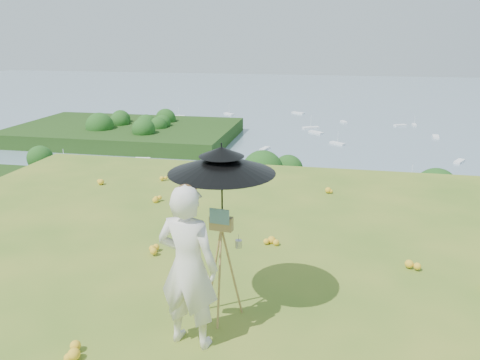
# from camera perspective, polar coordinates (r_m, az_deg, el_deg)

# --- Properties ---
(ground) EXTENTS (14.00, 14.00, 0.00)m
(ground) POSITION_cam_1_polar(r_m,az_deg,el_deg) (6.19, 0.24, -15.62)
(ground) COLOR #4B7621
(ground) RESTS_ON ground
(shoreline_tier) EXTENTS (170.00, 28.00, 8.00)m
(shoreline_tier) POSITION_cam_1_polar(r_m,az_deg,el_deg) (89.26, 9.69, -9.13)
(shoreline_tier) COLOR gray
(shoreline_tier) RESTS_ON bay_water
(bay_water) EXTENTS (700.00, 700.00, 0.00)m
(bay_water) POSITION_cam_1_polar(r_m,az_deg,el_deg) (247.94, 11.15, 8.32)
(bay_water) COLOR #7799AA
(bay_water) RESTS_ON ground
(peninsula) EXTENTS (90.00, 60.00, 12.00)m
(peninsula) POSITION_cam_1_polar(r_m,az_deg,el_deg) (180.16, -13.86, 6.46)
(peninsula) COLOR #1A350E
(peninsula) RESTS_ON bay_water
(slope_trees) EXTENTS (110.00, 50.00, 6.00)m
(slope_trees) POSITION_cam_1_polar(r_m,az_deg,el_deg) (44.12, 9.13, -7.52)
(slope_trees) COLOR #245319
(slope_trees) RESTS_ON forest_slope
(harbor_town) EXTENTS (110.00, 22.00, 5.00)m
(harbor_town) POSITION_cam_1_polar(r_m,az_deg,el_deg) (86.59, 9.91, -5.27)
(harbor_town) COLOR silver
(harbor_town) RESTS_ON shoreline_tier
(moored_boats) EXTENTS (140.00, 140.00, 0.70)m
(moored_boats) POSITION_cam_1_polar(r_m,az_deg,el_deg) (170.71, 6.61, 4.67)
(moored_boats) COLOR white
(moored_boats) RESTS_ON bay_water
(wildflowers) EXTENTS (10.00, 10.50, 0.12)m
(wildflowers) POSITION_cam_1_polar(r_m,az_deg,el_deg) (6.37, 0.69, -13.96)
(wildflowers) COLOR yellow
(wildflowers) RESTS_ON ground
(painter) EXTENTS (0.75, 0.55, 1.90)m
(painter) POSITION_cam_1_polar(r_m,az_deg,el_deg) (5.20, -6.36, -10.51)
(painter) COLOR silver
(painter) RESTS_ON ground
(field_easel) EXTENTS (0.61, 0.61, 1.45)m
(field_easel) POSITION_cam_1_polar(r_m,az_deg,el_deg) (5.72, -2.24, -10.16)
(field_easel) COLOR #A68045
(field_easel) RESTS_ON ground
(sun_umbrella) EXTENTS (1.40, 1.40, 1.01)m
(sun_umbrella) POSITION_cam_1_polar(r_m,az_deg,el_deg) (5.37, -2.22, -0.75)
(sun_umbrella) COLOR black
(sun_umbrella) RESTS_ON field_easel
(painter_cap) EXTENTS (0.27, 0.29, 0.10)m
(painter_cap) POSITION_cam_1_polar(r_m,az_deg,el_deg) (4.85, -6.71, -1.14)
(painter_cap) COLOR pink
(painter_cap) RESTS_ON painter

